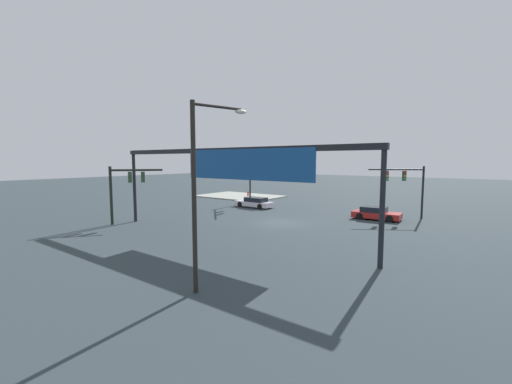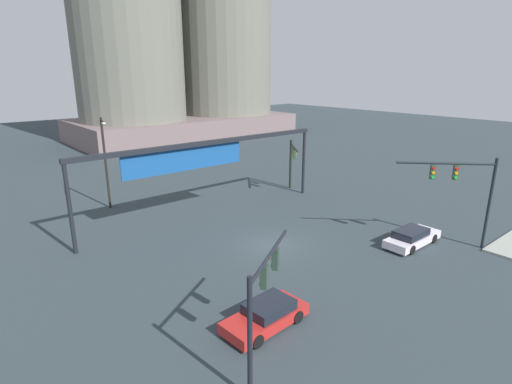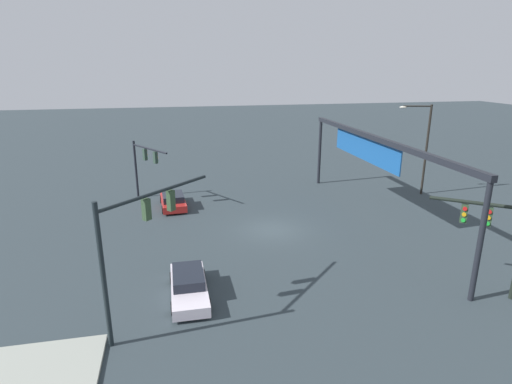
# 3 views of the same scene
# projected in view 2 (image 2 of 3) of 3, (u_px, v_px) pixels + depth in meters

# --- Properties ---
(ground_plane) EXTENTS (187.27, 187.27, 0.00)m
(ground_plane) POSITION_uv_depth(u_px,v_px,m) (271.00, 245.00, 28.27)
(ground_plane) COLOR #2E3A3F
(traffic_signal_near_corner) EXTENTS (4.46, 2.89, 5.05)m
(traffic_signal_near_corner) POSITION_uv_depth(u_px,v_px,m) (263.00, 292.00, 15.37)
(traffic_signal_near_corner) COLOR black
(traffic_signal_near_corner) RESTS_ON ground
(traffic_signal_opposite_side) EXTENTS (4.59, 4.66, 6.33)m
(traffic_signal_opposite_side) POSITION_uv_depth(u_px,v_px,m) (465.00, 185.00, 26.71)
(traffic_signal_opposite_side) COLOR black
(traffic_signal_opposite_side) RESTS_ON ground
(traffic_signal_cross_street) EXTENTS (2.82, 3.64, 5.07)m
(traffic_signal_cross_street) POSITION_uv_depth(u_px,v_px,m) (292.00, 157.00, 40.12)
(traffic_signal_cross_street) COLOR black
(traffic_signal_cross_street) RESTS_ON ground
(streetlamp_curved_arm) EXTENTS (0.93, 2.74, 8.00)m
(streetlamp_curved_arm) POSITION_uv_depth(u_px,v_px,m) (105.00, 157.00, 34.49)
(streetlamp_curved_arm) COLOR black
(streetlamp_curved_arm) RESTS_ON ground
(overhead_sign_gantry) EXTENTS (22.28, 0.43, 6.47)m
(overhead_sign_gantry) POSITION_uv_depth(u_px,v_px,m) (202.00, 154.00, 31.83)
(overhead_sign_gantry) COLOR black
(overhead_sign_gantry) RESTS_ON ground
(sedan_car_approaching) EXTENTS (4.78, 1.86, 1.21)m
(sedan_car_approaching) POSITION_uv_depth(u_px,v_px,m) (412.00, 237.00, 28.14)
(sedan_car_approaching) COLOR silver
(sedan_car_approaching) RESTS_ON ground
(sedan_car_waiting_far) EXTENTS (4.42, 2.16, 1.21)m
(sedan_car_waiting_far) POSITION_uv_depth(u_px,v_px,m) (266.00, 315.00, 19.14)
(sedan_car_waiting_far) COLOR #B32320
(sedan_car_waiting_far) RESTS_ON ground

